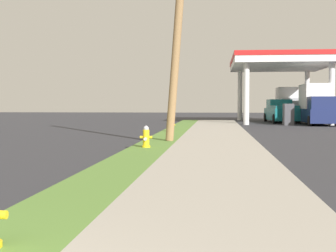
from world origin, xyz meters
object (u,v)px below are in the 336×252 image
utility_pole_midground (178,23)px  truck_silver_on_apron (288,105)px  fire_hydrant_third (171,125)px  car_tan_by_near_pump (284,112)px  truck_teal_at_far_bay (281,112)px  truck_navy_at_forecourt (317,105)px  fire_hydrant_second (146,138)px

utility_pole_midground → truck_silver_on_apron: (8.20, 25.97, -3.30)m
fire_hydrant_third → truck_silver_on_apron: bearing=65.2°
truck_silver_on_apron → car_tan_by_near_pump: bearing=90.6°
truck_teal_at_far_bay → truck_navy_at_forecourt: bearing=-61.4°
fire_hydrant_second → truck_silver_on_apron: bearing=72.4°
fire_hydrant_third → utility_pole_midground: bearing=-82.1°
truck_silver_on_apron → truck_teal_at_far_bay: bearing=-107.1°
fire_hydrant_second → car_tan_by_near_pump: size_ratio=0.17×
fire_hydrant_second → fire_hydrant_third: 9.05m
fire_hydrant_second → truck_silver_on_apron: 30.08m
truck_teal_at_far_bay → fire_hydrant_second: bearing=-107.6°
truck_navy_at_forecourt → truck_teal_at_far_bay: (-2.13, 3.91, -0.57)m
fire_hydrant_third → truck_silver_on_apron: (9.08, 19.61, 1.04)m
utility_pole_midground → fire_hydrant_second: bearing=-108.0°
fire_hydrant_second → utility_pole_midground: 5.18m
fire_hydrant_second → truck_navy_at_forecourt: size_ratio=0.12×
car_tan_by_near_pump → truck_silver_on_apron: 2.88m
truck_navy_at_forecourt → truck_silver_on_apron: 7.84m
fire_hydrant_second → truck_silver_on_apron: (9.07, 28.66, 1.04)m
fire_hydrant_third → utility_pole_midground: utility_pole_midground is taller
car_tan_by_near_pump → truck_teal_at_far_bay: (-1.16, -6.66, 0.19)m
car_tan_by_near_pump → truck_silver_on_apron: size_ratio=0.69×
fire_hydrant_second → truck_teal_at_far_bay: bearing=72.4°
car_tan_by_near_pump → truck_navy_at_forecourt: size_ratio=0.70×
fire_hydrant_second → truck_teal_at_far_bay: 26.01m
truck_silver_on_apron → truck_navy_at_forecourt: bearing=-83.1°
fire_hydrant_third → truck_navy_at_forecourt: size_ratio=0.12×
fire_hydrant_third → truck_navy_at_forecourt: truck_navy_at_forecourt is taller
fire_hydrant_second → truck_teal_at_far_bay: size_ratio=0.14×
car_tan_by_near_pump → truck_navy_at_forecourt: (0.97, -10.56, 0.77)m
utility_pole_midground → truck_silver_on_apron: 27.43m
fire_hydrant_second → truck_silver_on_apron: truck_silver_on_apron is taller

